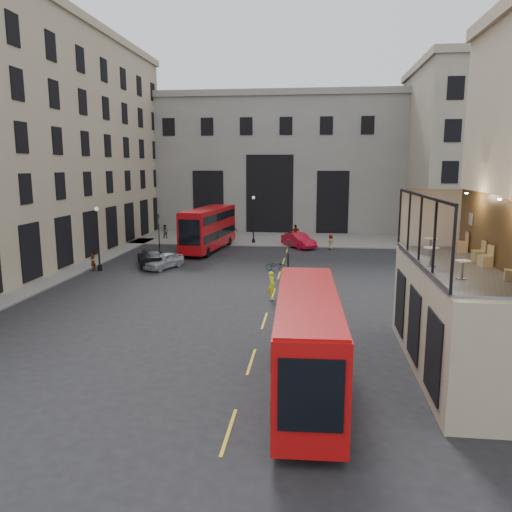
# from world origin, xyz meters

# --- Properties ---
(ground) EXTENTS (140.00, 140.00, 0.00)m
(ground) POSITION_xyz_m (0.00, 0.00, 0.00)
(ground) COLOR black
(ground) RESTS_ON ground
(host_frontage) EXTENTS (3.00, 11.00, 4.50)m
(host_frontage) POSITION_xyz_m (6.50, 0.00, 2.25)
(host_frontage) COLOR tan
(host_frontage) RESTS_ON ground
(cafe_floor) EXTENTS (3.00, 10.00, 0.10)m
(cafe_floor) POSITION_xyz_m (6.50, 0.00, 4.55)
(cafe_floor) COLOR slate
(cafe_floor) RESTS_ON host_frontage
(gateway) EXTENTS (35.00, 10.60, 18.00)m
(gateway) POSITION_xyz_m (-5.00, 47.99, 9.39)
(gateway) COLOR gray
(gateway) RESTS_ON ground
(building_right) EXTENTS (16.60, 18.60, 20.00)m
(building_right) POSITION_xyz_m (20.00, 39.97, 10.39)
(building_right) COLOR #A49B84
(building_right) RESTS_ON ground
(pavement_far) EXTENTS (40.00, 12.00, 0.12)m
(pavement_far) POSITION_xyz_m (-6.00, 38.00, 0.06)
(pavement_far) COLOR slate
(pavement_far) RESTS_ON ground
(pavement_left) EXTENTS (8.00, 48.00, 0.12)m
(pavement_left) POSITION_xyz_m (-22.00, 12.00, 0.06)
(pavement_left) COLOR slate
(pavement_left) RESTS_ON ground
(traffic_light_near) EXTENTS (0.16, 0.20, 3.80)m
(traffic_light_near) POSITION_xyz_m (-1.00, 12.00, 2.42)
(traffic_light_near) COLOR black
(traffic_light_near) RESTS_ON ground
(traffic_light_far) EXTENTS (0.16, 0.20, 3.80)m
(traffic_light_far) POSITION_xyz_m (-15.00, 28.00, 2.42)
(traffic_light_far) COLOR black
(traffic_light_far) RESTS_ON ground
(street_lamp_a) EXTENTS (0.36, 0.36, 5.33)m
(street_lamp_a) POSITION_xyz_m (-17.00, 18.00, 2.39)
(street_lamp_a) COLOR black
(street_lamp_a) RESTS_ON ground
(street_lamp_b) EXTENTS (0.36, 0.36, 5.33)m
(street_lamp_b) POSITION_xyz_m (-6.00, 34.00, 2.39)
(street_lamp_b) COLOR black
(street_lamp_b) RESTS_ON ground
(bus_near) EXTENTS (2.61, 10.00, 3.96)m
(bus_near) POSITION_xyz_m (0.50, -2.94, 2.23)
(bus_near) COLOR #B30C0D
(bus_near) RESTS_ON ground
(bus_far) EXTENTS (3.79, 11.19, 4.38)m
(bus_far) POSITION_xyz_m (-10.01, 28.88, 2.46)
(bus_far) COLOR #A70B0F
(bus_far) RESTS_ON ground
(car_a) EXTENTS (3.11, 4.29, 1.36)m
(car_a) POSITION_xyz_m (-11.94, 19.50, 0.68)
(car_a) COLOR #A0A3A8
(car_a) RESTS_ON ground
(car_b) EXTENTS (4.03, 4.85, 1.56)m
(car_b) POSITION_xyz_m (-0.89, 31.78, 0.78)
(car_b) COLOR #AB0A1F
(car_b) RESTS_ON ground
(car_c) EXTENTS (3.95, 5.53, 1.49)m
(car_c) POSITION_xyz_m (-13.43, 20.53, 0.74)
(car_c) COLOR black
(car_c) RESTS_ON ground
(bicycle) EXTENTS (1.69, 0.71, 0.87)m
(bicycle) POSITION_xyz_m (-2.43, 19.71, 0.43)
(bicycle) COLOR gray
(bicycle) RESTS_ON ground
(cyclist) EXTENTS (0.52, 0.72, 1.84)m
(cyclist) POSITION_xyz_m (-1.99, 10.78, 0.92)
(cyclist) COLOR #F3FF1A
(cyclist) RESTS_ON ground
(pedestrian_a) EXTENTS (0.92, 0.75, 1.77)m
(pedestrian_a) POSITION_xyz_m (-16.72, 35.83, 0.89)
(pedestrian_a) COLOR gray
(pedestrian_a) RESTS_ON ground
(pedestrian_b) EXTENTS (1.46, 1.20, 1.97)m
(pedestrian_b) POSITION_xyz_m (-9.11, 38.62, 0.98)
(pedestrian_b) COLOR gray
(pedestrian_b) RESTS_ON ground
(pedestrian_c) EXTENTS (1.20, 0.80, 1.89)m
(pedestrian_c) POSITION_xyz_m (-1.38, 36.64, 0.94)
(pedestrian_c) COLOR gray
(pedestrian_c) RESTS_ON ground
(pedestrian_d) EXTENTS (0.84, 0.90, 1.55)m
(pedestrian_d) POSITION_xyz_m (2.47, 31.05, 0.77)
(pedestrian_d) COLOR gray
(pedestrian_d) RESTS_ON ground
(pedestrian_e) EXTENTS (0.39, 0.60, 1.63)m
(pedestrian_e) POSITION_xyz_m (-17.52, 17.89, 0.81)
(pedestrian_e) COLOR gray
(pedestrian_e) RESTS_ON ground
(cafe_table_near) EXTENTS (0.54, 0.54, 0.68)m
(cafe_table_near) POSITION_xyz_m (6.04, -2.55, 5.05)
(cafe_table_near) COLOR white
(cafe_table_near) RESTS_ON cafe_floor
(cafe_table_mid) EXTENTS (0.63, 0.63, 0.78)m
(cafe_table_mid) POSITION_xyz_m (5.43, -0.29, 5.12)
(cafe_table_mid) COLOR beige
(cafe_table_mid) RESTS_ON cafe_floor
(cafe_table_far) EXTENTS (0.63, 0.63, 0.78)m
(cafe_table_far) POSITION_xyz_m (6.01, 2.42, 5.12)
(cafe_table_far) COLOR silver
(cafe_table_far) RESTS_ON cafe_floor
(cafe_chair_a) EXTENTS (0.46, 0.46, 0.76)m
(cafe_chair_a) POSITION_xyz_m (7.65, -2.69, 4.83)
(cafe_chair_a) COLOR tan
(cafe_chair_a) RESTS_ON cafe_floor
(cafe_chair_b) EXTENTS (0.53, 0.53, 0.88)m
(cafe_chair_b) POSITION_xyz_m (7.62, -0.14, 4.87)
(cafe_chair_b) COLOR #DEC080
(cafe_chair_b) RESTS_ON cafe_floor
(cafe_chair_c) EXTENTS (0.48, 0.48, 0.92)m
(cafe_chair_c) POSITION_xyz_m (7.67, 0.93, 4.88)
(cafe_chair_c) COLOR tan
(cafe_chair_c) RESTS_ON cafe_floor
(cafe_chair_d) EXTENTS (0.49, 0.49, 0.96)m
(cafe_chair_d) POSITION_xyz_m (7.67, 3.38, 4.89)
(cafe_chair_d) COLOR tan
(cafe_chair_d) RESTS_ON cafe_floor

